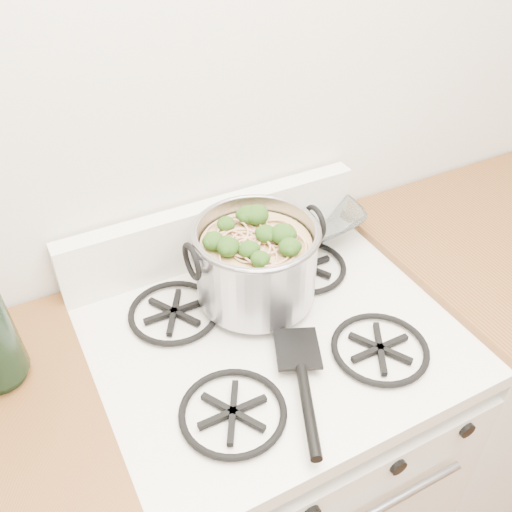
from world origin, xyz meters
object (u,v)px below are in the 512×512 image
object	(u,v)px
gas_range	(271,455)
stock_pot	(256,262)
spatula	(297,346)
glass_bowl	(306,224)

from	to	relation	value
gas_range	stock_pot	distance (m)	0.59
stock_pot	spatula	xyz separation A→B (m)	(-0.01, -0.19, -0.08)
gas_range	glass_bowl	xyz separation A→B (m)	(0.25, 0.27, 0.50)
spatula	glass_bowl	bearing A→B (deg)	79.62
gas_range	spatula	xyz separation A→B (m)	(0.01, -0.08, 0.50)
spatula	glass_bowl	distance (m)	0.43
stock_pot	glass_bowl	xyz separation A→B (m)	(0.23, 0.16, -0.08)
stock_pot	spatula	size ratio (longest dim) A/B	0.99
spatula	gas_range	bearing A→B (deg)	120.06
stock_pot	spatula	distance (m)	0.21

